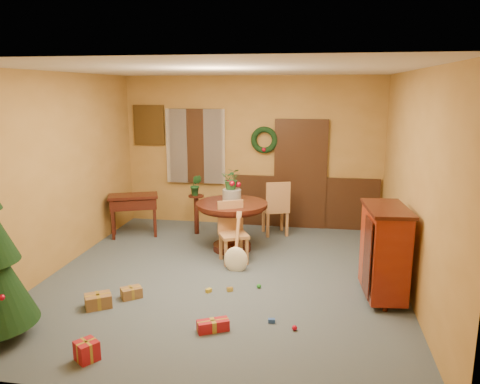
% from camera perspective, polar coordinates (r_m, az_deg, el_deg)
% --- Properties ---
extents(room_envelope, '(5.50, 5.50, 5.50)m').
position_cam_1_polar(room_envelope, '(9.08, 2.68, 2.72)').
color(room_envelope, '#374351').
rests_on(room_envelope, ground).
extents(dining_table, '(1.19, 1.19, 0.82)m').
position_cam_1_polar(dining_table, '(7.77, -0.99, -3.07)').
color(dining_table, black).
rests_on(dining_table, floor).
extents(urn, '(0.31, 0.31, 0.22)m').
position_cam_1_polar(urn, '(7.68, -1.00, -0.50)').
color(urn, slate).
rests_on(urn, dining_table).
extents(centerpiece_plant, '(0.32, 0.28, 0.35)m').
position_cam_1_polar(centerpiece_plant, '(7.62, -1.01, 1.62)').
color(centerpiece_plant, '#1E4C23').
rests_on(centerpiece_plant, urn).
extents(chair_near, '(0.55, 0.55, 0.95)m').
position_cam_1_polar(chair_near, '(7.32, -0.95, -4.59)').
color(chair_near, '#99653D').
rests_on(chair_near, floor).
extents(chair_far, '(0.57, 0.57, 1.02)m').
position_cam_1_polar(chair_far, '(8.58, 4.45, -1.77)').
color(chair_far, '#99653D').
rests_on(chair_far, floor).
extents(guitar, '(0.40, 0.57, 0.82)m').
position_cam_1_polar(guitar, '(6.93, -0.51, -6.34)').
color(guitar, '#F5EFCC').
rests_on(guitar, floor).
extents(plant_stand, '(0.28, 0.28, 0.73)m').
position_cam_1_polar(plant_stand, '(8.71, -5.34, -2.18)').
color(plant_stand, black).
rests_on(plant_stand, floor).
extents(stand_plant, '(0.22, 0.18, 0.38)m').
position_cam_1_polar(stand_plant, '(8.60, -5.40, 0.85)').
color(stand_plant, '#19471E').
rests_on(stand_plant, plant_stand).
extents(writing_desk, '(0.97, 0.72, 0.78)m').
position_cam_1_polar(writing_desk, '(8.73, -12.86, -1.56)').
color(writing_desk, black).
rests_on(writing_desk, floor).
extents(sideboard, '(0.59, 0.99, 1.22)m').
position_cam_1_polar(sideboard, '(6.26, 17.19, -6.78)').
color(sideboard, '#5D130A').
rests_on(sideboard, floor).
extents(gift_a, '(0.38, 0.36, 0.17)m').
position_cam_1_polar(gift_a, '(6.21, -16.90, -12.58)').
color(gift_a, brown).
rests_on(gift_a, floor).
extents(gift_b, '(0.28, 0.28, 0.20)m').
position_cam_1_polar(gift_b, '(5.16, -18.17, -17.91)').
color(gift_b, maroon).
rests_on(gift_b, floor).
extents(gift_c, '(0.31, 0.29, 0.14)m').
position_cam_1_polar(gift_c, '(6.36, -13.10, -11.87)').
color(gift_c, brown).
rests_on(gift_c, floor).
extents(gift_d, '(0.38, 0.29, 0.13)m').
position_cam_1_polar(gift_d, '(5.46, -3.31, -15.93)').
color(gift_d, maroon).
rests_on(gift_d, floor).
extents(toy_a, '(0.09, 0.06, 0.05)m').
position_cam_1_polar(toy_a, '(5.63, 3.88, -15.39)').
color(toy_a, '#24489E').
rests_on(toy_a, floor).
extents(toy_b, '(0.06, 0.06, 0.06)m').
position_cam_1_polar(toy_b, '(6.49, 2.31, -11.39)').
color(toy_b, '#248727').
rests_on(toy_b, floor).
extents(toy_c, '(0.08, 0.09, 0.05)m').
position_cam_1_polar(toy_c, '(6.38, -3.84, -11.90)').
color(toy_c, gold).
rests_on(toy_c, floor).
extents(toy_d, '(0.06, 0.06, 0.06)m').
position_cam_1_polar(toy_d, '(5.50, 6.67, -16.13)').
color(toy_d, '#AC0B23').
rests_on(toy_d, floor).
extents(toy_e, '(0.09, 0.08, 0.05)m').
position_cam_1_polar(toy_e, '(6.40, -1.25, -11.79)').
color(toy_e, gold).
rests_on(toy_e, floor).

